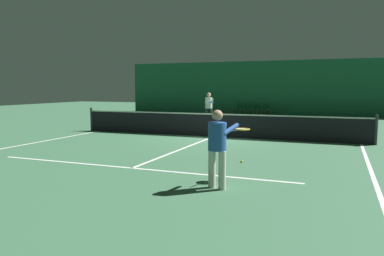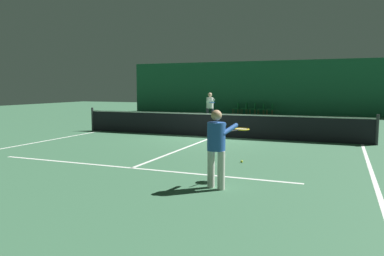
% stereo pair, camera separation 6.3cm
% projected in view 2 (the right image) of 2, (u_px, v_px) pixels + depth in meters
% --- Properties ---
extents(ground_plane, '(60.00, 60.00, 0.00)m').
position_uv_depth(ground_plane, '(214.00, 137.00, 15.20)').
color(ground_plane, '#386647').
extents(backdrop_curtain, '(23.00, 0.12, 3.96)m').
position_uv_depth(backdrop_curtain, '(273.00, 88.00, 27.54)').
color(backdrop_curtain, '#1E5B3D').
rests_on(backdrop_curtain, ground).
extents(court_line_baseline_far, '(11.00, 0.10, 0.00)m').
position_uv_depth(court_line_baseline_far, '(268.00, 116.00, 26.17)').
color(court_line_baseline_far, white).
rests_on(court_line_baseline_far, ground).
extents(court_line_service_far, '(8.25, 0.10, 0.00)m').
position_uv_depth(court_line_service_far, '(250.00, 123.00, 21.10)').
color(court_line_service_far, white).
rests_on(court_line_service_far, ground).
extents(court_line_service_near, '(8.25, 0.10, 0.00)m').
position_uv_depth(court_line_service_near, '(132.00, 168.00, 9.30)').
color(court_line_service_near, white).
rests_on(court_line_service_near, ground).
extents(court_line_sideline_left, '(0.10, 23.80, 0.00)m').
position_uv_depth(court_line_sideline_left, '(101.00, 131.00, 17.24)').
color(court_line_sideline_left, white).
rests_on(court_line_sideline_left, ground).
extents(court_line_sideline_right, '(0.10, 23.80, 0.00)m').
position_uv_depth(court_line_sideline_right, '(362.00, 144.00, 13.15)').
color(court_line_sideline_right, white).
rests_on(court_line_sideline_right, ground).
extents(court_line_centre, '(0.10, 12.80, 0.00)m').
position_uv_depth(court_line_centre, '(214.00, 137.00, 15.20)').
color(court_line_centre, white).
rests_on(court_line_centre, ground).
extents(tennis_net, '(12.00, 0.10, 1.07)m').
position_uv_depth(tennis_net, '(214.00, 124.00, 15.14)').
color(tennis_net, black).
rests_on(tennis_net, ground).
extents(player_near, '(0.70, 1.35, 1.56)m').
position_uv_depth(player_near, '(218.00, 143.00, 7.36)').
color(player_near, beige).
rests_on(player_near, ground).
extents(player_far, '(0.92, 1.39, 1.71)m').
position_uv_depth(player_far, '(210.00, 106.00, 20.84)').
color(player_far, '#2D2D38').
rests_on(player_far, ground).
extents(courtside_chair_0, '(0.44, 0.44, 0.84)m').
position_uv_depth(courtside_chair_0, '(237.00, 108.00, 28.15)').
color(courtside_chair_0, brown).
rests_on(courtside_chair_0, ground).
extents(courtside_chair_1, '(0.44, 0.44, 0.84)m').
position_uv_depth(courtside_chair_1, '(245.00, 108.00, 27.91)').
color(courtside_chair_1, brown).
rests_on(courtside_chair_1, ground).
extents(courtside_chair_2, '(0.44, 0.44, 0.84)m').
position_uv_depth(courtside_chair_2, '(254.00, 108.00, 27.68)').
color(courtside_chair_2, brown).
rests_on(courtside_chair_2, ground).
extents(courtside_chair_3, '(0.44, 0.44, 0.84)m').
position_uv_depth(courtside_chair_3, '(262.00, 108.00, 27.44)').
color(courtside_chair_3, brown).
rests_on(courtside_chair_3, ground).
extents(courtside_chair_4, '(0.44, 0.44, 0.84)m').
position_uv_depth(courtside_chair_4, '(271.00, 108.00, 27.21)').
color(courtside_chair_4, brown).
rests_on(courtside_chair_4, ground).
extents(tennis_ball, '(0.07, 0.07, 0.07)m').
position_uv_depth(tennis_ball, '(242.00, 161.00, 9.96)').
color(tennis_ball, '#D1DB33').
rests_on(tennis_ball, ground).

